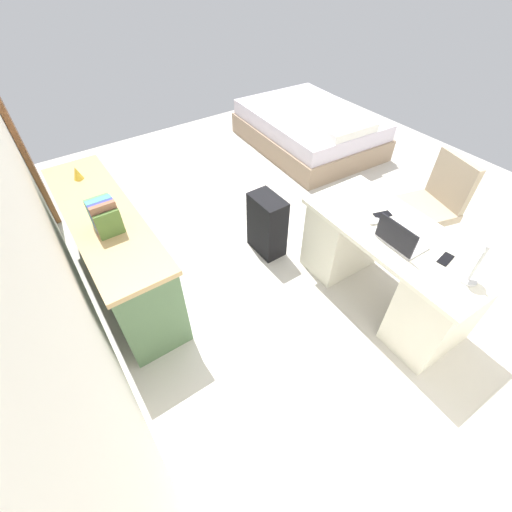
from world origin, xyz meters
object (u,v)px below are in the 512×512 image
(computer_mouse, at_px, (375,221))
(bed, at_px, (309,129))
(credenza, at_px, (115,250))
(desk, at_px, (386,266))
(cell_phone_near_laptop, at_px, (446,259))
(suitcase_black, at_px, (267,225))
(laptop, at_px, (400,239))
(cell_phone_by_mouse, at_px, (382,215))
(figurine_small, at_px, (77,173))
(desk_lamp, at_px, (480,247))
(office_chair, at_px, (427,212))

(computer_mouse, bearing_deg, bed, -29.66)
(credenza, xyz_separation_m, bed, (1.05, -3.06, -0.15))
(desk, relative_size, cell_phone_near_laptop, 10.75)
(suitcase_black, height_order, laptop, laptop)
(cell_phone_by_mouse, bearing_deg, bed, -12.20)
(desk, relative_size, figurine_small, 13.29)
(desk_lamp, xyz_separation_m, figurine_small, (2.47, 1.70, -0.14))
(desk, height_order, figurine_small, figurine_small)
(desk, bearing_deg, credenza, 50.83)
(desk, relative_size, computer_mouse, 14.62)
(computer_mouse, height_order, cell_phone_by_mouse, computer_mouse)
(cell_phone_near_laptop, bearing_deg, suitcase_black, 9.24)
(laptop, bearing_deg, office_chair, -71.82)
(credenza, relative_size, laptop, 5.67)
(laptop, relative_size, cell_phone_near_laptop, 2.33)
(computer_mouse, xyz_separation_m, desk_lamp, (-0.69, -0.04, 0.24))
(office_chair, relative_size, suitcase_black, 1.56)
(cell_phone_near_laptop, distance_m, figurine_small, 2.91)
(suitcase_black, xyz_separation_m, desk_lamp, (-1.54, -0.41, 0.68))
(laptop, relative_size, cell_phone_by_mouse, 2.33)
(suitcase_black, distance_m, figurine_small, 1.68)
(desk, bearing_deg, office_chair, -74.37)
(office_chair, height_order, cell_phone_by_mouse, office_chair)
(suitcase_black, bearing_deg, office_chair, -123.13)
(suitcase_black, xyz_separation_m, cell_phone_by_mouse, (-0.82, -0.49, 0.43))
(figurine_small, bearing_deg, desk, -138.67)
(office_chair, height_order, credenza, office_chair)
(desk_lamp, bearing_deg, desk, -2.15)
(bed, xyz_separation_m, suitcase_black, (-1.42, 1.76, 0.06))
(suitcase_black, relative_size, laptop, 1.90)
(desk, distance_m, computer_mouse, 0.41)
(credenza, height_order, figurine_small, figurine_small)
(bed, relative_size, laptop, 6.24)
(suitcase_black, bearing_deg, desk, -157.80)
(computer_mouse, bearing_deg, desk_lamp, -174.65)
(cell_phone_by_mouse, xyz_separation_m, figurine_small, (1.75, 1.79, 0.11))
(credenza, relative_size, bed, 0.91)
(credenza, bearing_deg, figurine_small, 0.16)
(figurine_small, bearing_deg, suitcase_black, -125.53)
(cell_phone_by_mouse, xyz_separation_m, desk_lamp, (-0.72, 0.08, 0.25))
(computer_mouse, bearing_deg, cell_phone_by_mouse, -75.47)
(office_chair, distance_m, cell_phone_near_laptop, 1.03)
(computer_mouse, distance_m, cell_phone_near_laptop, 0.55)
(laptop, xyz_separation_m, cell_phone_by_mouse, (0.29, -0.17, -0.04))
(bed, bearing_deg, cell_phone_near_laptop, 155.04)
(computer_mouse, bearing_deg, office_chair, -85.03)
(credenza, bearing_deg, computer_mouse, -126.28)
(computer_mouse, xyz_separation_m, cell_phone_by_mouse, (0.03, -0.12, -0.01))
(bed, height_order, suitcase_black, suitcase_black)
(cell_phone_by_mouse, height_order, figurine_small, figurine_small)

